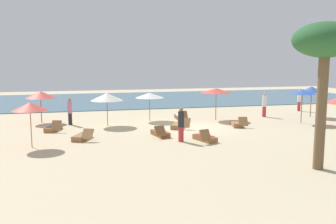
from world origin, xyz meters
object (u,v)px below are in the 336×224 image
at_px(umbrella_3, 216,91).
at_px(lounger_2, 83,137).
at_px(lounger_3, 54,128).
at_px(umbrella_2, 30,106).
at_px(umbrella_4, 150,95).
at_px(lounger_0, 205,138).
at_px(palm_2, 325,46).
at_px(person_1, 264,105).
at_px(umbrella_7, 107,97).
at_px(umbrella_5, 302,92).
at_px(person_2, 299,100).
at_px(umbrella_1, 312,89).
at_px(person_3, 70,111).
at_px(person_0, 181,124).
at_px(lounger_1, 179,125).
at_px(umbrella_6, 40,95).
at_px(lounger_4, 237,124).
at_px(lounger_5, 181,117).
at_px(lounger_6, 160,133).

xyz_separation_m(umbrella_3, lounger_2, (-9.49, -4.60, -1.96)).
xyz_separation_m(umbrella_3, lounger_3, (-11.20, -1.61, -1.95)).
xyz_separation_m(umbrella_2, umbrella_4, (7.25, 6.59, -0.24)).
relative_size(lounger_0, palm_2, 0.30).
bearing_deg(person_1, umbrella_7, -174.91).
height_order(umbrella_5, person_2, umbrella_5).
height_order(umbrella_3, umbrella_4, umbrella_3).
relative_size(umbrella_1, palm_2, 0.40).
xyz_separation_m(lounger_3, palm_2, (10.86, -10.79, 4.71)).
height_order(umbrella_7, person_3, umbrella_7).
bearing_deg(person_0, umbrella_7, 121.37).
height_order(umbrella_5, lounger_1, umbrella_5).
relative_size(umbrella_2, person_2, 1.24).
distance_m(umbrella_6, person_3, 2.56).
relative_size(umbrella_3, umbrella_6, 1.05).
bearing_deg(umbrella_5, lounger_2, -172.87).
bearing_deg(lounger_0, palm_2, -64.99).
bearing_deg(person_0, person_3, 131.38).
relative_size(umbrella_2, lounger_4, 1.28).
bearing_deg(lounger_3, person_0, -34.57).
height_order(umbrella_6, lounger_5, umbrella_6).
bearing_deg(umbrella_6, person_2, 2.65).
relative_size(umbrella_5, person_2, 1.28).
xyz_separation_m(umbrella_2, lounger_0, (8.89, -0.65, -1.89)).
bearing_deg(umbrella_5, umbrella_1, 45.40).
bearing_deg(umbrella_1, lounger_3, -176.24).
relative_size(lounger_2, person_1, 0.98).
bearing_deg(person_0, umbrella_5, 20.36).
bearing_deg(person_1, umbrella_5, -71.21).
bearing_deg(person_0, lounger_2, 161.59).
xyz_separation_m(lounger_6, person_0, (0.78, -1.62, 0.77)).
relative_size(umbrella_5, umbrella_7, 1.07).
relative_size(person_2, palm_2, 0.31).
xyz_separation_m(umbrella_4, umbrella_7, (-3.10, -1.37, 0.10)).
xyz_separation_m(umbrella_2, lounger_1, (8.50, 3.33, -1.90)).
xyz_separation_m(lounger_3, person_0, (6.83, -4.70, 0.76)).
height_order(lounger_2, lounger_5, lounger_5).
bearing_deg(umbrella_1, lounger_0, -150.00).
height_order(lounger_0, lounger_6, lounger_0).
relative_size(umbrella_7, lounger_0, 1.25).
bearing_deg(umbrella_7, lounger_3, -163.84).
xyz_separation_m(umbrella_5, person_3, (-15.40, 3.11, -1.24)).
distance_m(lounger_5, person_0, 7.39).
height_order(person_0, person_3, person_0).
relative_size(lounger_0, person_1, 0.95).
relative_size(lounger_1, person_1, 0.95).
xyz_separation_m(umbrella_2, person_2, (20.44, 8.45, -1.13)).
relative_size(lounger_1, lounger_2, 0.98).
distance_m(lounger_2, lounger_5, 8.88).
height_order(umbrella_7, lounger_3, umbrella_7).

